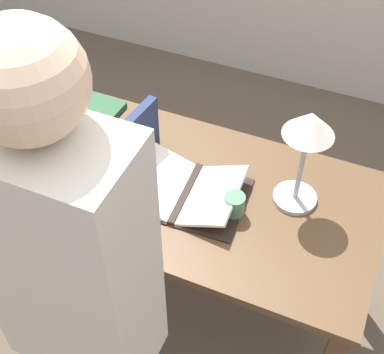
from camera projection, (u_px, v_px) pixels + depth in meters
The scene contains 8 objects.
ground_plane at pixel (198, 299), 2.48m from camera, with size 12.00×12.00×0.00m, color brown.
reading_desk at pixel (199, 210), 2.02m from camera, with size 1.31×0.73×0.75m.
open_book at pixel (186, 191), 1.91m from camera, with size 0.45×0.33×0.08m.
book_stack_tall at pixel (87, 133), 2.03m from camera, with size 0.22×0.31×0.16m.
book_standing_upright at pixel (141, 136), 1.97m from camera, with size 0.06×0.19×0.24m.
reading_lamp at pixel (308, 136), 1.69m from camera, with size 0.17×0.17×0.40m.
coffee_mug at pixel (235, 205), 1.84m from camera, with size 0.07×0.10×0.09m.
person_reader at pixel (89, 334), 1.39m from camera, with size 0.36×0.23×1.80m.
Camera 1 is at (0.48, -1.20, 2.19)m, focal length 50.00 mm.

